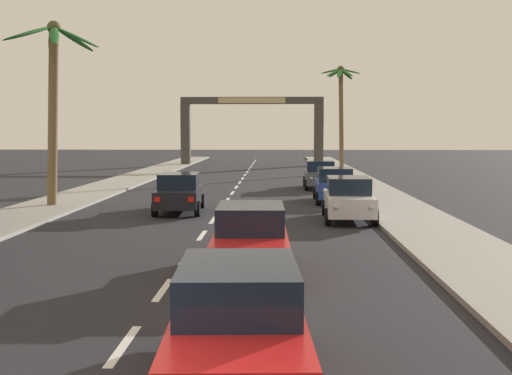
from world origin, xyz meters
name	(u,v)px	position (x,y,z in m)	size (l,w,h in m)	color
sidewalk_right	(404,213)	(7.80, 20.00, 0.07)	(3.20, 110.00, 0.14)	gray
sidewalk_left	(34,212)	(-7.80, 20.00, 0.07)	(3.20, 110.00, 0.14)	gray
lane_markings	(228,212)	(0.40, 20.70, 0.00)	(4.28, 88.77, 0.01)	silver
sedan_lead_at_stop_bar	(238,325)	(1.97, 2.13, 0.85)	(2.11, 4.51, 1.68)	red
sedan_third_in_queue	(251,239)	(1.85, 8.94, 0.85)	(2.02, 4.48, 1.68)	red
sedan_oncoming_far	(179,192)	(-1.68, 20.55, 0.85)	(2.12, 4.52, 1.68)	black
sedan_parked_nearest_kerb	(334,185)	(5.32, 24.69, 0.85)	(2.00, 4.47, 1.68)	navy
sedan_parked_mid_kerb	(320,174)	(5.11, 32.05, 0.85)	(1.98, 4.47, 1.68)	#4C515B
sedan_parked_far_kerb	(348,198)	(5.29, 18.36, 0.85)	(2.07, 4.50, 1.68)	silver
palm_left_third	(53,85)	(-7.49, 21.90, 5.52)	(4.35, 4.10, 8.34)	brown
palm_right_farthest	(341,99)	(7.72, 45.87, 6.08)	(3.23, 2.87, 8.75)	brown
town_gateway_arch	(252,122)	(0.00, 57.43, 4.40)	(14.30, 0.90, 6.85)	#423D38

